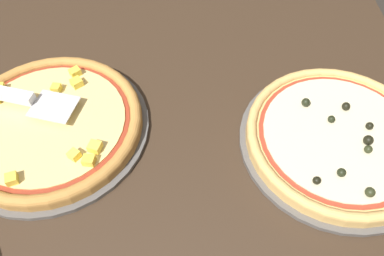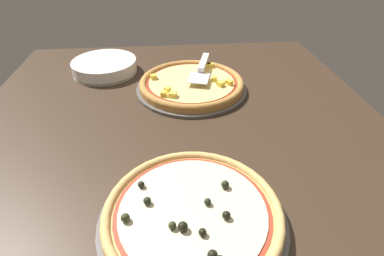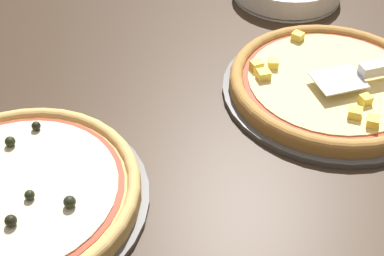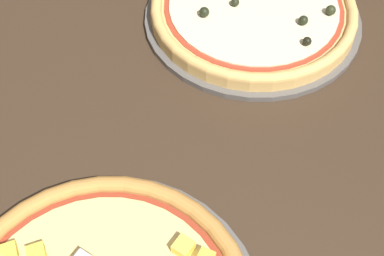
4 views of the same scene
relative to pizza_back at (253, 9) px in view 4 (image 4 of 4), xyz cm
name	(u,v)px [view 4 (image 4 of 4)]	position (x,y,z in cm)	size (l,w,h in cm)	color
ground_plane	(192,217)	(0.86, -38.50, -4.36)	(123.40, 122.81, 3.60)	#38281C
pizza_pan_back	(252,18)	(-0.01, -0.03, -2.06)	(37.08, 37.08, 1.00)	#565451
pizza_back	(253,9)	(0.00, 0.00, 0.00)	(34.86, 34.86, 4.23)	#DBAD60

